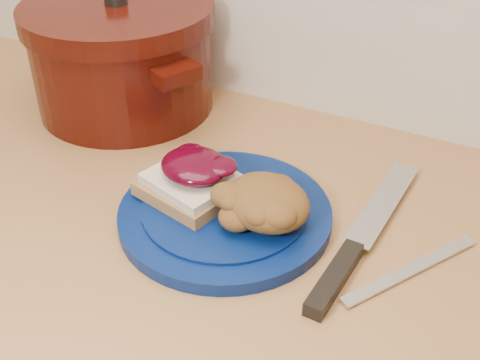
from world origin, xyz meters
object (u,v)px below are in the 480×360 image
at_px(chef_knife, 349,255).
at_px(dutch_oven, 122,56).
at_px(plate, 225,214).
at_px(pepper_grinder, 107,55).
at_px(butter_knife, 411,269).

height_order(chef_knife, dutch_oven, dutch_oven).
height_order(plate, chef_knife, same).
xyz_separation_m(dutch_oven, pepper_grinder, (-0.07, 0.04, -0.03)).
distance_m(chef_knife, butter_knife, 0.07).
bearing_deg(chef_knife, pepper_grinder, 68.34).
relative_size(plate, dutch_oven, 0.67).
height_order(chef_knife, pepper_grinder, pepper_grinder).
relative_size(chef_knife, butter_knife, 1.61).
bearing_deg(butter_knife, pepper_grinder, 100.17).
bearing_deg(chef_knife, butter_knife, -74.22).
relative_size(plate, pepper_grinder, 2.27).
xyz_separation_m(plate, butter_knife, (0.22, 0.01, -0.00)).
distance_m(chef_knife, pepper_grinder, 0.56).
relative_size(butter_knife, pepper_grinder, 1.69).
height_order(plate, pepper_grinder, pepper_grinder).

